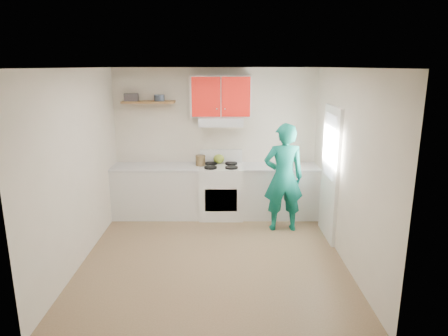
{
  "coord_description": "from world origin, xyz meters",
  "views": [
    {
      "loc": [
        0.14,
        -5.22,
        2.62
      ],
      "look_at": [
        0.15,
        0.55,
        1.15
      ],
      "focal_mm": 32.15,
      "sensor_mm": 36.0,
      "label": 1
    }
  ],
  "objects_px": {
    "tin": "(159,98)",
    "kettle": "(219,159)",
    "stove": "(221,191)",
    "person": "(284,178)",
    "crock": "(200,161)"
  },
  "relations": [
    {
      "from": "stove",
      "to": "person",
      "type": "relative_size",
      "value": 0.52
    },
    {
      "from": "tin",
      "to": "kettle",
      "type": "xyz_separation_m",
      "value": [
        1.02,
        0.06,
        -1.09
      ]
    },
    {
      "from": "stove",
      "to": "kettle",
      "type": "distance_m",
      "value": 0.58
    },
    {
      "from": "stove",
      "to": "tin",
      "type": "xyz_separation_m",
      "value": [
        -1.06,
        0.16,
        1.63
      ]
    },
    {
      "from": "kettle",
      "to": "crock",
      "type": "height_order",
      "value": "crock"
    },
    {
      "from": "tin",
      "to": "person",
      "type": "distance_m",
      "value": 2.51
    },
    {
      "from": "crock",
      "to": "person",
      "type": "xyz_separation_m",
      "value": [
        1.37,
        -0.66,
        -0.12
      ]
    },
    {
      "from": "tin",
      "to": "crock",
      "type": "height_order",
      "value": "tin"
    },
    {
      "from": "stove",
      "to": "crock",
      "type": "distance_m",
      "value": 0.65
    },
    {
      "from": "tin",
      "to": "kettle",
      "type": "distance_m",
      "value": 1.49
    },
    {
      "from": "tin",
      "to": "person",
      "type": "xyz_separation_m",
      "value": [
        2.07,
        -0.76,
        -1.21
      ]
    },
    {
      "from": "tin",
      "to": "kettle",
      "type": "relative_size",
      "value": 0.91
    },
    {
      "from": "person",
      "to": "stove",
      "type": "bearing_deg",
      "value": -33.3
    },
    {
      "from": "crock",
      "to": "stove",
      "type": "bearing_deg",
      "value": -8.06
    },
    {
      "from": "tin",
      "to": "person",
      "type": "relative_size",
      "value": 0.1
    }
  ]
}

